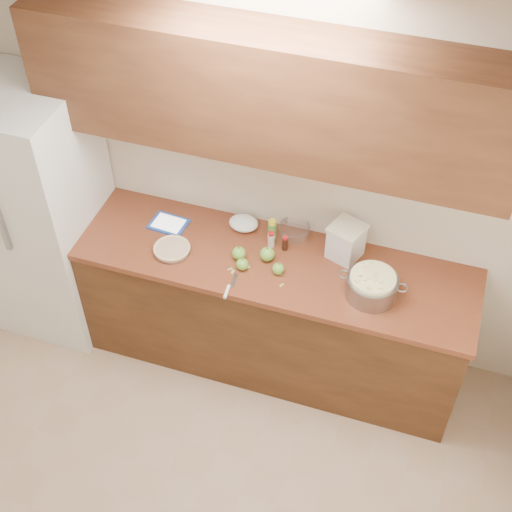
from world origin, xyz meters
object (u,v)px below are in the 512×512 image
(flour_canister, at_px, (346,241))
(tablet, at_px, (169,224))
(pie, at_px, (172,249))
(colander, at_px, (372,286))

(flour_canister, bearing_deg, tablet, -175.80)
(pie, bearing_deg, tablet, 118.02)
(pie, xyz_separation_m, tablet, (-0.11, 0.21, -0.01))
(colander, height_order, tablet, colander)
(pie, height_order, flour_canister, flour_canister)
(pie, relative_size, tablet, 0.97)
(colander, relative_size, flour_canister, 1.65)
(pie, distance_m, flour_canister, 1.04)
(colander, xyz_separation_m, tablet, (-1.32, 0.18, -0.06))
(colander, relative_size, tablet, 1.66)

